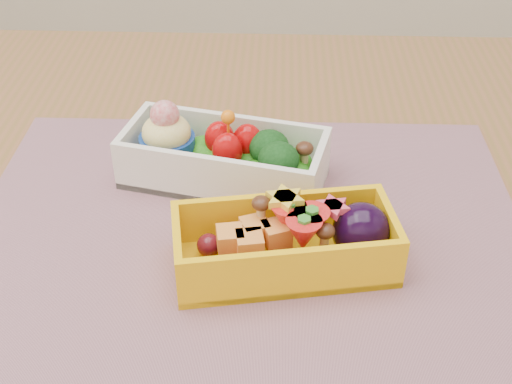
{
  "coord_description": "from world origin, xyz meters",
  "views": [
    {
      "loc": [
        0.03,
        -0.49,
        1.13
      ],
      "look_at": [
        0.01,
        -0.02,
        0.79
      ],
      "focal_mm": 48.03,
      "sensor_mm": 36.0,
      "label": 1
    }
  ],
  "objects_px": {
    "placemat": "(247,231)",
    "bento_yellow": "(290,242)",
    "table": "(248,289)",
    "bento_white": "(223,157)"
  },
  "relations": [
    {
      "from": "placemat",
      "to": "bento_yellow",
      "type": "xyz_separation_m",
      "value": [
        0.04,
        -0.04,
        0.03
      ]
    },
    {
      "from": "placemat",
      "to": "bento_yellow",
      "type": "bearing_deg",
      "value": -50.89
    },
    {
      "from": "bento_white",
      "to": "bento_yellow",
      "type": "distance_m",
      "value": 0.14
    },
    {
      "from": "table",
      "to": "bento_yellow",
      "type": "xyz_separation_m",
      "value": [
        0.04,
        -0.07,
        0.13
      ]
    },
    {
      "from": "bento_white",
      "to": "placemat",
      "type": "bearing_deg",
      "value": -57.4
    },
    {
      "from": "table",
      "to": "bento_white",
      "type": "distance_m",
      "value": 0.14
    },
    {
      "from": "table",
      "to": "placemat",
      "type": "relative_size",
      "value": 2.48
    },
    {
      "from": "bento_white",
      "to": "table",
      "type": "bearing_deg",
      "value": -47.87
    },
    {
      "from": "placemat",
      "to": "bento_white",
      "type": "relative_size",
      "value": 2.39
    },
    {
      "from": "table",
      "to": "bento_white",
      "type": "bearing_deg",
      "value": 118.92
    }
  ]
}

